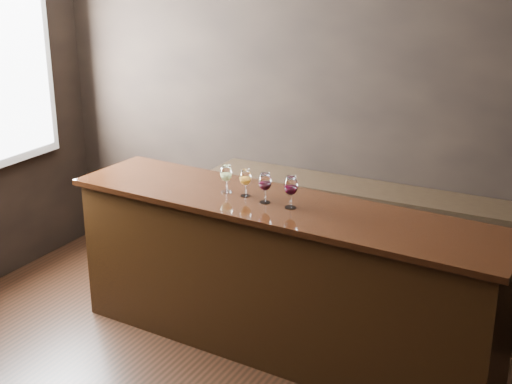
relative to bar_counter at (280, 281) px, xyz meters
The scene contains 8 objects.
room_shell 1.72m from the bar_counter, 104.97° to the right, with size 5.02×4.52×2.81m.
bar_counter is the anchor object (origin of this frame).
bar_top 0.53m from the bar_counter, ahead, with size 3.04×0.70×0.04m, color black.
back_bar_shelf 0.92m from the bar_counter, 62.99° to the left, with size 2.71×0.40×0.98m, color black.
glass_white 0.81m from the bar_counter, behind, with size 0.08×0.08×0.19m.
glass_amber 0.74m from the bar_counter, behind, with size 0.08×0.08×0.19m.
glass_red_a 0.70m from the bar_counter, 165.59° to the right, with size 0.09×0.09×0.20m.
glass_red_b 0.70m from the bar_counter, 23.73° to the right, with size 0.09×0.09×0.21m.
Camera 1 is at (1.95, -2.69, 2.66)m, focal length 50.00 mm.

